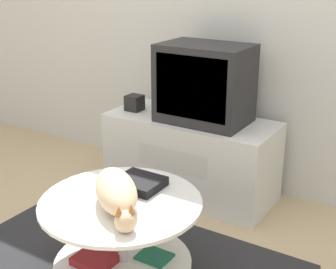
{
  "coord_description": "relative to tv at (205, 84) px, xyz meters",
  "views": [
    {
      "loc": [
        1.27,
        -1.55,
        1.47
      ],
      "look_at": [
        0.03,
        0.43,
        0.62
      ],
      "focal_mm": 50.0,
      "sensor_mm": 36.0,
      "label": 1
    }
  ],
  "objects": [
    {
      "name": "tv_stand",
      "position": [
        -0.09,
        0.0,
        -0.51
      ],
      "size": [
        1.11,
        0.48,
        0.53
      ],
      "color": "silver",
      "rests_on": "ground_plane"
    },
    {
      "name": "tv",
      "position": [
        0.0,
        0.0,
        0.0
      ],
      "size": [
        0.55,
        0.37,
        0.49
      ],
      "color": "#232326",
      "rests_on": "tv_stand"
    },
    {
      "name": "speaker",
      "position": [
        -0.51,
        -0.05,
        -0.19
      ],
      "size": [
        0.1,
        0.1,
        0.1
      ],
      "color": "black",
      "rests_on": "tv_stand"
    },
    {
      "name": "coffee_table",
      "position": [
        0.12,
        -1.03,
        -0.48
      ],
      "size": [
        0.75,
        0.75,
        0.44
      ],
      "color": "#B2B2B7",
      "rests_on": "rug"
    },
    {
      "name": "dvd_box",
      "position": [
        0.12,
        -0.87,
        -0.29
      ],
      "size": [
        0.22,
        0.19,
        0.04
      ],
      "color": "black",
      "rests_on": "coffee_table"
    },
    {
      "name": "cat",
      "position": [
        0.14,
        -1.08,
        -0.24
      ],
      "size": [
        0.46,
        0.43,
        0.15
      ],
      "rotation": [
        0.0,
        0.0,
        -0.74
      ],
      "color": "beige",
      "rests_on": "coffee_table"
    }
  ]
}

